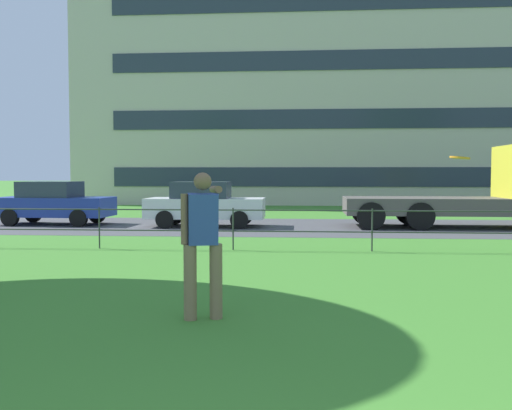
% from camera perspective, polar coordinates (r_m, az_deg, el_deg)
% --- Properties ---
extents(street_strip, '(80.00, 6.80, 0.01)m').
position_cam_1_polar(street_strip, '(19.61, 4.59, -2.16)').
color(street_strip, '#4C4C51').
rests_on(street_strip, ground).
extents(park_fence, '(29.39, 0.04, 1.00)m').
position_cam_1_polar(park_fence, '(13.44, 4.62, -1.75)').
color(park_fence, '#333833').
rests_on(park_fence, ground).
extents(person_thrower, '(0.50, 0.84, 1.82)m').
position_cam_1_polar(person_thrower, '(7.08, -5.35, -3.49)').
color(person_thrower, '#846B4C').
rests_on(person_thrower, ground).
extents(frisbee, '(0.28, 0.28, 0.05)m').
position_cam_1_polar(frisbee, '(8.28, 19.71, 4.47)').
color(frisbee, orange).
extents(car_blue_right, '(4.05, 1.92, 1.54)m').
position_cam_1_polar(car_blue_right, '(21.59, -19.58, 0.21)').
color(car_blue_right, '#233899').
rests_on(car_blue_right, ground).
extents(car_white_left, '(4.01, 1.83, 1.54)m').
position_cam_1_polar(car_white_left, '(19.61, -5.15, 0.11)').
color(car_white_left, silver).
rests_on(car_white_left, ground).
extents(flatbed_truck_center, '(7.32, 2.47, 2.75)m').
position_cam_1_polar(flatbed_truck_center, '(20.59, 22.24, 1.25)').
color(flatbed_truck_center, yellow).
rests_on(flatbed_truck_center, ground).
extents(apartment_building_background, '(33.45, 11.32, 20.10)m').
position_cam_1_polar(apartment_building_background, '(39.17, 9.20, 15.23)').
color(apartment_building_background, beige).
rests_on(apartment_building_background, ground).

